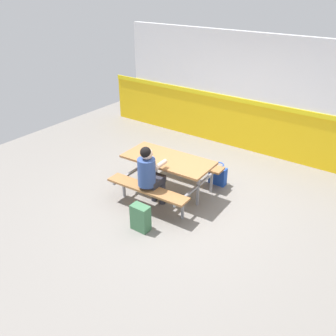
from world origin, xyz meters
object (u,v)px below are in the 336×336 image
student_nearer (149,173)px  backpack_dark (141,218)px  picnic_table_main (168,167)px  tote_bag_bright (218,175)px

student_nearer → backpack_dark: (0.25, -0.56, -0.49)m
picnic_table_main → backpack_dark: bearing=-76.4°
backpack_dark → tote_bag_bright: bearing=81.7°
student_nearer → backpack_dark: size_ratio=2.74×
picnic_table_main → tote_bag_bright: 1.11m
student_nearer → tote_bag_bright: student_nearer is taller
student_nearer → tote_bag_bright: (0.54, 1.43, -0.51)m
picnic_table_main → student_nearer: bearing=-88.0°
backpack_dark → tote_bag_bright: backpack_dark is taller
tote_bag_bright → picnic_table_main: bearing=-122.4°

